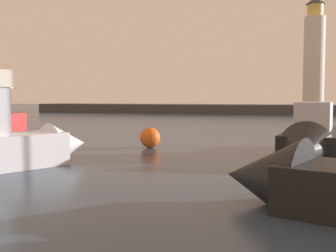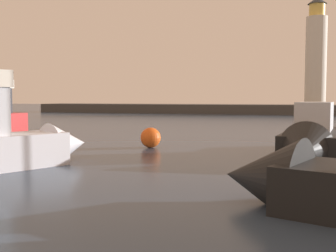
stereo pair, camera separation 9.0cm
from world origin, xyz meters
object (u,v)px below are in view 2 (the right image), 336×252
Objects in this scene: lighthouse at (316,54)px; mooring_buoy at (151,138)px; motorboat_1 at (3,138)px; motorboat_3 at (311,140)px.

mooring_buoy is (-9.94, -48.02, -8.79)m from lighthouse.
motorboat_1 is 12.99m from motorboat_3.
motorboat_3 is at bearing -9.28° from mooring_buoy.
motorboat_1 reaches higher than mooring_buoy.
motorboat_3 is at bearing 30.32° from motorboat_1.
motorboat_3 is (11.21, 6.55, -0.36)m from motorboat_1.
lighthouse is 1.87× the size of motorboat_3.
lighthouse is at bearing 87.86° from motorboat_3.
lighthouse is 57.98m from motorboat_1.
motorboat_3 is 8.14× the size of mooring_buoy.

